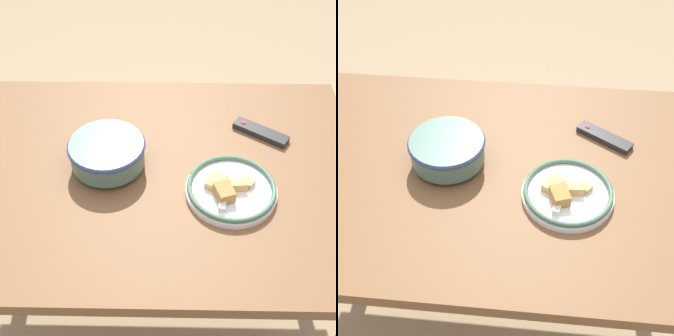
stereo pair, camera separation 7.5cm
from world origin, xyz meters
TOP-DOWN VIEW (x-y plane):
  - ground_plane at (0.00, 0.00)m, footprint 8.00×8.00m
  - dining_table at (0.00, 0.00)m, footprint 1.26×0.89m
  - noodle_bowl at (-0.13, 0.02)m, footprint 0.23×0.23m
  - food_plate at (0.22, -0.09)m, footprint 0.26×0.26m
  - tv_remote at (0.34, 0.17)m, footprint 0.18×0.14m

SIDE VIEW (x-z plane):
  - ground_plane at x=0.00m, z-range 0.00..0.00m
  - dining_table at x=0.00m, z-range 0.28..1.00m
  - tv_remote at x=0.34m, z-range 0.72..0.75m
  - food_plate at x=0.22m, z-range 0.72..0.77m
  - noodle_bowl at x=-0.13m, z-range 0.73..0.82m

